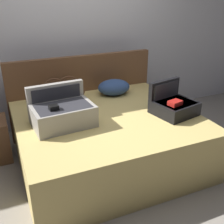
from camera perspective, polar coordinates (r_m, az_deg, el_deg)
The scene contains 8 objects.
ground_plane at distance 2.97m, azimuth 2.17°, elevation -14.00°, with size 12.00×12.00×0.00m, color gray.
back_wall at distance 3.92m, azimuth -8.32°, elevation 16.17°, with size 8.00×0.10×2.60m, color silver.
bed at distance 3.11m, azimuth -0.91°, elevation -5.63°, with size 1.88×1.66×0.57m, color tan.
headboard at distance 3.76m, azimuth -6.04°, elevation 3.62°, with size 1.92×0.08×1.04m, color brown.
hard_case_large at distance 2.79m, azimuth -10.16°, elevation -0.07°, with size 0.62×0.48×0.38m.
hard_case_medium at distance 3.07m, azimuth 12.45°, elevation 1.43°, with size 0.49×0.47×0.34m.
duffel_bag at distance 3.29m, azimuth -10.31°, elevation 3.61°, with size 0.61×0.35×0.33m.
pillow_near_headboard at distance 3.54m, azimuth 0.38°, elevation 5.09°, with size 0.41×0.29×0.20m, color navy.
Camera 1 is at (-1.02, -2.09, 1.84)m, focal length 44.68 mm.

